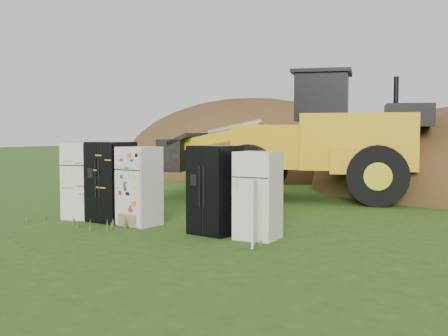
# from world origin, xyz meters

# --- Properties ---
(ground) EXTENTS (120.00, 120.00, 0.00)m
(ground) POSITION_xyz_m (0.00, 0.00, 0.00)
(ground) COLOR #244B14
(ground) RESTS_ON ground
(fridge_leftmost) EXTENTS (0.98, 0.95, 1.81)m
(fridge_leftmost) POSITION_xyz_m (-2.42, 0.01, 0.90)
(fridge_leftmost) COLOR silver
(fridge_leftmost) RESTS_ON ground
(fridge_black_side) EXTENTS (1.01, 0.81, 1.85)m
(fridge_black_side) POSITION_xyz_m (-1.56, 0.03, 0.93)
(fridge_black_side) COLOR black
(fridge_black_side) RESTS_ON ground
(fridge_sticker) EXTENTS (0.82, 0.76, 1.75)m
(fridge_sticker) POSITION_xyz_m (-0.65, -0.03, 0.88)
(fridge_sticker) COLOR white
(fridge_sticker) RESTS_ON ground
(fridge_black_right) EXTENTS (0.99, 0.85, 1.80)m
(fridge_black_right) POSITION_xyz_m (1.35, -0.03, 0.90)
(fridge_black_right) COLOR black
(fridge_black_right) RESTS_ON ground
(fridge_open_door) EXTENTS (0.82, 0.77, 1.70)m
(fridge_open_door) POSITION_xyz_m (2.35, -0.04, 0.85)
(fridge_open_door) COLOR silver
(fridge_open_door) RESTS_ON ground
(wheel_loader) EXTENTS (8.77, 5.66, 3.94)m
(wheel_loader) POSITION_xyz_m (-0.03, 6.42, 1.97)
(wheel_loader) COLOR gold
(wheel_loader) RESTS_ON ground
(dirt_mound_left) EXTENTS (14.11, 10.58, 7.53)m
(dirt_mound_left) POSITION_xyz_m (-6.18, 14.77, 0.00)
(dirt_mound_left) COLOR #473317
(dirt_mound_left) RESTS_ON ground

